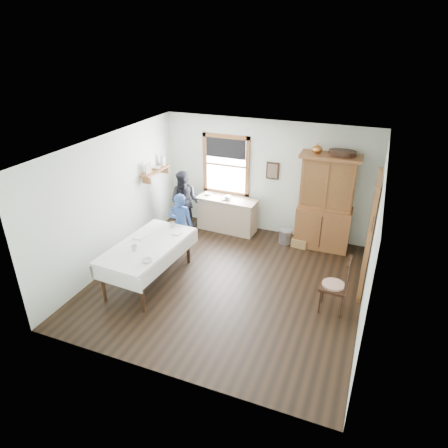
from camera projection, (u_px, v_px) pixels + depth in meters
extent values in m
cube|color=black|center=(227.00, 282.00, 7.83)|extent=(5.00, 5.00, 0.01)
cube|color=white|center=(228.00, 148.00, 6.65)|extent=(5.00, 5.00, 0.01)
cube|color=silver|center=(266.00, 178.00, 9.33)|extent=(5.00, 0.01, 2.70)
cube|color=silver|center=(158.00, 298.00, 5.15)|extent=(5.00, 0.01, 2.70)
cube|color=silver|center=(113.00, 201.00, 8.07)|extent=(0.01, 5.00, 2.70)
cube|color=silver|center=(373.00, 245.00, 6.41)|extent=(0.01, 5.00, 2.70)
cube|color=white|center=(226.00, 165.00, 9.56)|extent=(1.00, 0.02, 1.30)
cube|color=#9B6130|center=(226.00, 136.00, 9.24)|extent=(1.18, 0.06, 0.09)
cube|color=#9B6130|center=(226.00, 192.00, 9.84)|extent=(1.18, 0.06, 0.09)
cube|color=#9B6130|center=(205.00, 163.00, 9.72)|extent=(0.09, 0.06, 1.48)
cube|color=#9B6130|center=(248.00, 168.00, 9.36)|extent=(0.09, 0.06, 1.48)
cube|color=black|center=(226.00, 148.00, 9.34)|extent=(0.98, 0.03, 0.46)
cube|color=#4E4138|center=(371.00, 238.00, 7.26)|extent=(0.03, 0.90, 2.10)
cube|color=#9B6130|center=(367.00, 251.00, 6.85)|extent=(0.08, 0.12, 2.10)
cube|color=#9B6130|center=(371.00, 226.00, 7.70)|extent=(0.08, 0.12, 2.10)
cube|color=#9B6130|center=(379.00, 180.00, 6.79)|extent=(0.08, 1.14, 0.12)
cube|color=#9B6130|center=(156.00, 170.00, 9.19)|extent=(0.24, 1.00, 0.04)
cube|color=#9B6130|center=(147.00, 180.00, 8.90)|extent=(0.22, 0.03, 0.18)
cube|color=#9B6130|center=(164.00, 169.00, 9.57)|extent=(0.22, 0.03, 0.18)
cube|color=tan|center=(148.00, 169.00, 8.89)|extent=(0.03, 0.22, 0.24)
cylinder|color=silver|center=(163.00, 161.00, 9.43)|extent=(0.12, 0.12, 0.22)
cube|color=black|center=(273.00, 171.00, 9.16)|extent=(0.30, 0.04, 0.40)
torus|color=black|center=(374.00, 217.00, 6.52)|extent=(0.01, 0.27, 0.27)
cube|color=tan|center=(227.00, 214.00, 9.73)|extent=(1.49, 0.64, 0.83)
cube|color=#9B6130|center=(326.00, 203.00, 8.68)|extent=(1.27, 0.62, 2.15)
cube|color=white|center=(149.00, 263.00, 7.73)|extent=(1.20, 2.10, 0.81)
cube|color=black|center=(334.00, 284.00, 6.85)|extent=(0.52, 0.52, 1.07)
cube|color=#999BA1|center=(286.00, 236.00, 9.24)|extent=(0.39, 0.39, 0.32)
cube|color=#9F7048|center=(300.00, 242.00, 9.10)|extent=(0.37, 0.28, 0.20)
imported|color=navy|center=(181.00, 227.00, 8.54)|extent=(0.55, 0.43, 1.33)
imported|color=black|center=(185.00, 204.00, 9.58)|extent=(0.73, 0.59, 1.40)
imported|color=silver|center=(172.00, 224.00, 8.21)|extent=(0.16, 0.16, 0.09)
imported|color=silver|center=(134.00, 248.00, 7.32)|extent=(0.12, 0.12, 0.10)
imported|color=silver|center=(147.00, 260.00, 6.97)|extent=(0.26, 0.26, 0.05)
imported|color=brown|center=(221.00, 199.00, 9.51)|extent=(0.26, 0.28, 0.02)
imported|color=silver|center=(208.00, 194.00, 9.74)|extent=(0.22, 0.22, 0.06)
imported|color=silver|center=(156.00, 168.00, 9.21)|extent=(0.22, 0.22, 0.05)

